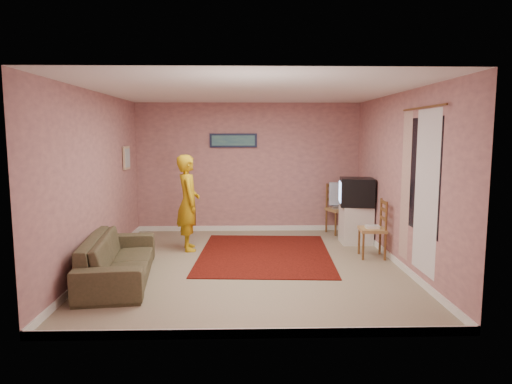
{
  "coord_description": "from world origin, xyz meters",
  "views": [
    {
      "loc": [
        -0.08,
        -6.74,
        2.0
      ],
      "look_at": [
        0.11,
        0.6,
        1.05
      ],
      "focal_mm": 32.0,
      "sensor_mm": 36.0,
      "label": 1
    }
  ],
  "objects_px": {
    "tv_cabinet": "(356,225)",
    "crt_tv": "(356,192)",
    "chair_a": "(340,203)",
    "chair_b": "(373,222)",
    "sofa": "(119,258)",
    "person": "(188,203)"
  },
  "relations": [
    {
      "from": "tv_cabinet",
      "to": "chair_a",
      "type": "distance_m",
      "value": 0.88
    },
    {
      "from": "crt_tv",
      "to": "sofa",
      "type": "bearing_deg",
      "value": -143.45
    },
    {
      "from": "tv_cabinet",
      "to": "person",
      "type": "bearing_deg",
      "value": -172.46
    },
    {
      "from": "crt_tv",
      "to": "chair_a",
      "type": "bearing_deg",
      "value": 106.65
    },
    {
      "from": "chair_a",
      "to": "chair_b",
      "type": "bearing_deg",
      "value": -104.53
    },
    {
      "from": "chair_b",
      "to": "sofa",
      "type": "bearing_deg",
      "value": -70.54
    },
    {
      "from": "chair_b",
      "to": "sofa",
      "type": "relative_size",
      "value": 0.24
    },
    {
      "from": "chair_a",
      "to": "sofa",
      "type": "bearing_deg",
      "value": -161.33
    },
    {
      "from": "tv_cabinet",
      "to": "chair_a",
      "type": "xyz_separation_m",
      "value": [
        -0.13,
        0.83,
        0.26
      ]
    },
    {
      "from": "crt_tv",
      "to": "chair_b",
      "type": "bearing_deg",
      "value": -79.8
    },
    {
      "from": "tv_cabinet",
      "to": "crt_tv",
      "type": "relative_size",
      "value": 1.03
    },
    {
      "from": "tv_cabinet",
      "to": "crt_tv",
      "type": "bearing_deg",
      "value": 171.8
    },
    {
      "from": "crt_tv",
      "to": "person",
      "type": "distance_m",
      "value": 3.01
    },
    {
      "from": "tv_cabinet",
      "to": "sofa",
      "type": "bearing_deg",
      "value": -151.7
    },
    {
      "from": "crt_tv",
      "to": "tv_cabinet",
      "type": "bearing_deg",
      "value": 0.0
    },
    {
      "from": "sofa",
      "to": "chair_a",
      "type": "bearing_deg",
      "value": -58.84
    },
    {
      "from": "sofa",
      "to": "person",
      "type": "relative_size",
      "value": 1.28
    },
    {
      "from": "chair_a",
      "to": "sofa",
      "type": "relative_size",
      "value": 0.27
    },
    {
      "from": "tv_cabinet",
      "to": "chair_b",
      "type": "xyz_separation_m",
      "value": [
        0.03,
        -0.96,
        0.23
      ]
    },
    {
      "from": "chair_a",
      "to": "person",
      "type": "height_order",
      "value": "person"
    },
    {
      "from": "crt_tv",
      "to": "sofa",
      "type": "distance_m",
      "value": 4.3
    },
    {
      "from": "crt_tv",
      "to": "person",
      "type": "bearing_deg",
      "value": -164.23
    }
  ]
}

